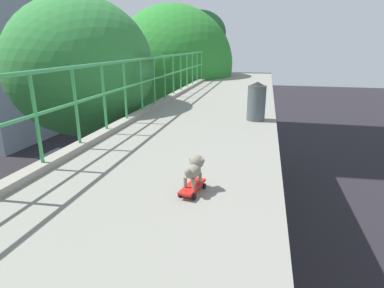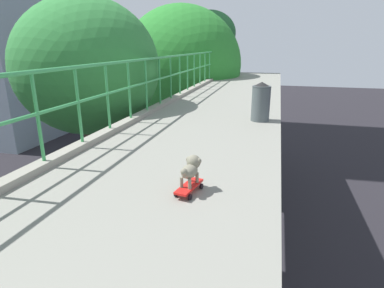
# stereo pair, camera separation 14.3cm
# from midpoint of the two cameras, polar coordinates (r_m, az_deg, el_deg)

# --- Properties ---
(car_blue_fifth) EXTENTS (1.87, 4.16, 1.45)m
(car_blue_fifth) POSITION_cam_midpoint_polar(r_m,az_deg,el_deg) (14.69, -20.10, -10.09)
(car_blue_fifth) COLOR navy
(car_blue_fifth) RESTS_ON ground
(car_silver_sixth) EXTENTS (1.96, 4.08, 1.35)m
(car_silver_sixth) POSITION_cam_midpoint_polar(r_m,az_deg,el_deg) (19.53, -22.81, -3.58)
(car_silver_sixth) COLOR #AFBBB3
(car_silver_sixth) RESTS_ON ground
(city_bus) EXTENTS (2.61, 11.19, 3.35)m
(city_bus) POSITION_cam_midpoint_polar(r_m,az_deg,el_deg) (30.52, -8.70, 7.28)
(city_bus) COLOR navy
(city_bus) RESTS_ON ground
(roadside_tree_mid) EXTENTS (3.61, 3.61, 8.36)m
(roadside_tree_mid) POSITION_cam_midpoint_polar(r_m,az_deg,el_deg) (8.63, -19.76, 11.99)
(roadside_tree_mid) COLOR #503A31
(roadside_tree_mid) RESTS_ON ground
(roadside_tree_far) EXTENTS (5.97, 5.97, 9.10)m
(roadside_tree_far) POSITION_cam_midpoint_polar(r_m,az_deg,el_deg) (16.53, -3.70, 13.95)
(roadside_tree_far) COLOR brown
(roadside_tree_far) RESTS_ON ground
(roadside_tree_farthest) EXTENTS (3.74, 3.74, 9.55)m
(roadside_tree_farthest) POSITION_cam_midpoint_polar(r_m,az_deg,el_deg) (24.26, 1.27, 18.76)
(roadside_tree_farthest) COLOR #543024
(roadside_tree_farthest) RESTS_ON ground
(toy_skateboard) EXTENTS (0.24, 0.45, 0.08)m
(toy_skateboard) POSITION_cam_midpoint_polar(r_m,az_deg,el_deg) (3.38, -1.13, -7.75)
(toy_skateboard) COLOR red
(toy_skateboard) RESTS_ON overpass_deck
(small_dog) EXTENTS (0.21, 0.37, 0.30)m
(small_dog) POSITION_cam_midpoint_polar(r_m,az_deg,el_deg) (3.35, -0.81, -4.31)
(small_dog) COLOR gray
(small_dog) RESTS_ON toy_skateboard
(litter_bin) EXTENTS (0.38, 0.38, 0.79)m
(litter_bin) POSITION_cam_midpoint_polar(r_m,az_deg,el_deg) (6.64, 10.91, 7.64)
(litter_bin) COLOR #4B5456
(litter_bin) RESTS_ON overpass_deck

